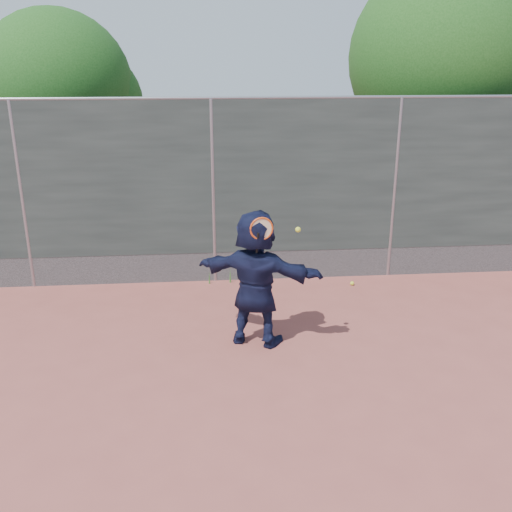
{
  "coord_description": "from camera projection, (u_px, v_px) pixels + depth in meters",
  "views": [
    {
      "loc": [
        -0.09,
        -5.55,
        3.59
      ],
      "look_at": [
        0.5,
        1.24,
        1.21
      ],
      "focal_mm": 40.0,
      "sensor_mm": 36.0,
      "label": 1
    }
  ],
  "objects": [
    {
      "name": "ground",
      "position": [
        221.0,
        395.0,
        6.41
      ],
      "size": [
        80.0,
        80.0,
        0.0
      ],
      "primitive_type": "plane",
      "color": "#9E4C42",
      "rests_on": "ground"
    },
    {
      "name": "player",
      "position": [
        256.0,
        278.0,
        7.31
      ],
      "size": [
        1.76,
        1.14,
        1.81
      ],
      "primitive_type": "imported",
      "rotation": [
        0.0,
        0.0,
        2.75
      ],
      "color": "#141938",
      "rests_on": "ground"
    },
    {
      "name": "ball_ground",
      "position": [
        352.0,
        283.0,
        9.47
      ],
      "size": [
        0.07,
        0.07,
        0.07
      ],
      "primitive_type": "sphere",
      "color": "yellow",
      "rests_on": "ground"
    },
    {
      "name": "fence",
      "position": [
        213.0,
        189.0,
        9.18
      ],
      "size": [
        20.0,
        0.06,
        3.03
      ],
      "color": "#38423D",
      "rests_on": "ground"
    },
    {
      "name": "swing_action",
      "position": [
        265.0,
        230.0,
        6.9
      ],
      "size": [
        0.62,
        0.15,
        0.51
      ],
      "color": "#D74814",
      "rests_on": "ground"
    },
    {
      "name": "tree_right",
      "position": [
        450.0,
        63.0,
        11.05
      ],
      "size": [
        3.78,
        3.6,
        5.39
      ],
      "color": "#382314",
      "rests_on": "ground"
    },
    {
      "name": "tree_left",
      "position": [
        66.0,
        92.0,
        11.37
      ],
      "size": [
        3.15,
        3.0,
        4.53
      ],
      "color": "#382314",
      "rests_on": "ground"
    },
    {
      "name": "weed_clump",
      "position": [
        233.0,
        275.0,
        9.57
      ],
      "size": [
        0.68,
        0.07,
        0.3
      ],
      "color": "#387226",
      "rests_on": "ground"
    }
  ]
}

